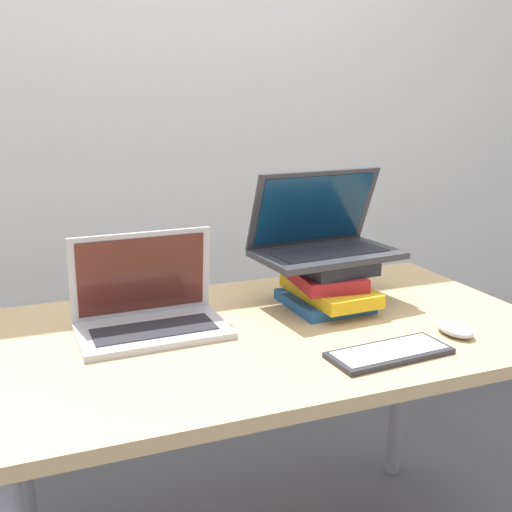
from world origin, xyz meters
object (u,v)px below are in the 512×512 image
book_stack (327,283)px  laptop_on_books (323,239)px  laptop_left (149,311)px  wireless_keyboard (389,353)px  mouse (455,329)px

book_stack → laptop_on_books: (0.00, 0.03, 0.11)m
laptop_left → wireless_keyboard: 0.56m
book_stack → mouse: book_stack is taller
wireless_keyboard → mouse: mouse is taller
laptop_left → book_stack: bearing=0.7°
book_stack → laptop_on_books: 0.12m
laptop_left → laptop_on_books: 0.49m
laptop_left → book_stack: (0.47, 0.01, 0.02)m
wireless_keyboard → laptop_on_books: bearing=85.7°
mouse → laptop_left: bearing=156.4°
book_stack → wireless_keyboard: bearing=-94.4°
laptop_left → book_stack: laptop_left is taller
book_stack → mouse: bearing=-57.9°
mouse → wireless_keyboard: bearing=-167.3°
wireless_keyboard → mouse: 0.21m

